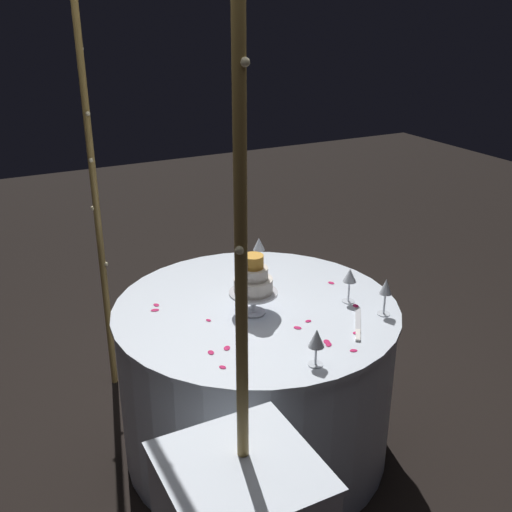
# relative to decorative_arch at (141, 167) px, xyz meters

# --- Properties ---
(ground_plane) EXTENTS (12.00, 12.00, 0.00)m
(ground_plane) POSITION_rel_decorative_arch_xyz_m (0.00, -0.50, -1.52)
(ground_plane) COLOR black
(decorative_arch) EXTENTS (1.82, 0.06, 2.40)m
(decorative_arch) POSITION_rel_decorative_arch_xyz_m (0.00, 0.00, 0.00)
(decorative_arch) COLOR olive
(decorative_arch) RESTS_ON ground
(main_table) EXTENTS (1.33, 1.33, 0.79)m
(main_table) POSITION_rel_decorative_arch_xyz_m (0.00, -0.50, -1.12)
(main_table) COLOR silver
(main_table) RESTS_ON ground
(tiered_cake) EXTENTS (0.22, 0.22, 0.28)m
(tiered_cake) POSITION_rel_decorative_arch_xyz_m (-0.06, -0.46, -0.56)
(tiered_cake) COLOR silver
(tiered_cake) RESTS_ON main_table
(wine_glass_0) EXTENTS (0.06, 0.06, 0.17)m
(wine_glass_0) POSITION_rel_decorative_arch_xyz_m (-0.16, -0.91, -0.59)
(wine_glass_0) COLOR silver
(wine_glass_0) RESTS_ON main_table
(wine_glass_1) EXTENTS (0.06, 0.06, 0.18)m
(wine_glass_1) POSITION_rel_decorative_arch_xyz_m (-0.33, -0.98, -0.59)
(wine_glass_1) COLOR silver
(wine_glass_1) RESTS_ON main_table
(wine_glass_2) EXTENTS (0.06, 0.06, 0.16)m
(wine_glass_2) POSITION_rel_decorative_arch_xyz_m (-0.55, -0.48, -0.61)
(wine_glass_2) COLOR silver
(wine_glass_2) RESTS_ON main_table
(wine_glass_3) EXTENTS (0.06, 0.06, 0.17)m
(wine_glass_3) POSITION_rel_decorative_arch_xyz_m (0.39, -0.72, -0.59)
(wine_glass_3) COLOR silver
(wine_glass_3) RESTS_ON main_table
(cake_knife) EXTENTS (0.25, 0.19, 0.01)m
(cake_knife) POSITION_rel_decorative_arch_xyz_m (-0.38, -0.80, -0.72)
(cake_knife) COLOR silver
(cake_knife) RESTS_ON main_table
(rose_petal_0) EXTENTS (0.04, 0.03, 0.00)m
(rose_petal_0) POSITION_rel_decorative_arch_xyz_m (0.03, -0.60, -0.72)
(rose_petal_0) COLOR #C61951
(rose_petal_0) RESTS_ON main_table
(rose_petal_1) EXTENTS (0.04, 0.03, 0.00)m
(rose_petal_1) POSITION_rel_decorative_arch_xyz_m (-0.21, -0.91, -0.72)
(rose_petal_1) COLOR #C61951
(rose_petal_1) RESTS_ON main_table
(rose_petal_2) EXTENTS (0.02, 0.03, 0.00)m
(rose_petal_2) POSITION_rel_decorative_arch_xyz_m (-0.24, -0.64, -0.72)
(rose_petal_2) COLOR #C61951
(rose_petal_2) RESTS_ON main_table
(rose_petal_3) EXTENTS (0.03, 0.03, 0.00)m
(rose_petal_3) POSITION_rel_decorative_arch_xyz_m (-0.03, -0.25, -0.72)
(rose_petal_3) COLOR #C61951
(rose_petal_3) RESTS_ON main_table
(rose_petal_4) EXTENTS (0.04, 0.03, 0.00)m
(rose_petal_4) POSITION_rel_decorative_arch_xyz_m (0.05, -0.95, -0.72)
(rose_petal_4) COLOR #C61951
(rose_petal_4) RESTS_ON main_table
(rose_petal_5) EXTENTS (0.04, 0.04, 0.00)m
(rose_petal_5) POSITION_rel_decorative_arch_xyz_m (-0.44, -0.61, -0.72)
(rose_petal_5) COLOR #C61951
(rose_petal_5) RESTS_ON main_table
(rose_petal_6) EXTENTS (0.04, 0.04, 0.00)m
(rose_petal_6) POSITION_rel_decorative_arch_xyz_m (-0.28, -0.22, -0.72)
(rose_petal_6) COLOR #C61951
(rose_petal_6) RESTS_ON main_table
(rose_petal_7) EXTENTS (0.03, 0.03, 0.00)m
(rose_petal_7) POSITION_rel_decorative_arch_xyz_m (0.14, -0.64, -0.72)
(rose_petal_7) COLOR #C61951
(rose_petal_7) RESTS_ON main_table
(rose_petal_8) EXTENTS (0.04, 0.03, 0.00)m
(rose_petal_8) POSITION_rel_decorative_arch_xyz_m (0.22, -0.09, -0.72)
(rose_petal_8) COLOR #C61951
(rose_petal_8) RESTS_ON main_table
(rose_petal_9) EXTENTS (0.04, 0.03, 0.00)m
(rose_petal_9) POSITION_rel_decorative_arch_xyz_m (-0.28, -0.15, -0.72)
(rose_petal_9) COLOR #C61951
(rose_petal_9) RESTS_ON main_table
(rose_petal_10) EXTENTS (0.03, 0.04, 0.00)m
(rose_petal_10) POSITION_rel_decorative_arch_xyz_m (-0.53, -0.67, -0.72)
(rose_petal_10) COLOR #C61951
(rose_petal_10) RESTS_ON main_table
(rose_petal_11) EXTENTS (0.04, 0.03, 0.00)m
(rose_petal_11) POSITION_rel_decorative_arch_xyz_m (-0.40, -0.15, -0.72)
(rose_petal_11) COLOR #C61951
(rose_petal_11) RESTS_ON main_table
(rose_petal_12) EXTENTS (0.04, 0.04, 0.00)m
(rose_petal_12) POSITION_rel_decorative_arch_xyz_m (-0.27, -0.56, -0.72)
(rose_petal_12) COLOR #C61951
(rose_petal_12) RESTS_ON main_table
(rose_petal_13) EXTENTS (0.04, 0.03, 0.00)m
(rose_petal_13) POSITION_rel_decorative_arch_xyz_m (0.13, -0.56, -0.72)
(rose_petal_13) COLOR #C61951
(rose_petal_13) RESTS_ON main_table
(rose_petal_14) EXTENTS (0.03, 0.03, 0.00)m
(rose_petal_14) POSITION_rel_decorative_arch_xyz_m (-0.42, -0.76, -0.72)
(rose_petal_14) COLOR #C61951
(rose_petal_14) RESTS_ON main_table
(rose_petal_15) EXTENTS (0.04, 0.04, 0.00)m
(rose_petal_15) POSITION_rel_decorative_arch_xyz_m (0.17, -0.07, -0.72)
(rose_petal_15) COLOR #C61951
(rose_petal_15) RESTS_ON main_table
(rose_petal_16) EXTENTS (0.04, 0.04, 0.00)m
(rose_petal_16) POSITION_rel_decorative_arch_xyz_m (-0.42, -0.61, -0.72)
(rose_petal_16) COLOR #C61951
(rose_petal_16) RESTS_ON main_table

